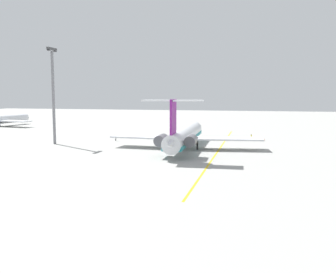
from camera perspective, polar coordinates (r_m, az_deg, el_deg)
ground at (r=90.73m, az=5.88°, el=-1.65°), size 382.45×382.45×0.00m
main_jetliner at (r=87.28m, az=2.41°, el=0.14°), size 39.46×35.07×11.50m
airliner_mid_right at (r=162.13m, az=-23.30°, el=2.30°), size 28.62×28.47×8.57m
ground_crew_near_nose at (r=106.63m, az=12.12°, el=0.01°), size 0.35×0.27×1.64m
ground_crew_near_tail at (r=103.82m, az=-7.69°, el=-0.05°), size 0.28×0.39×1.73m
safety_cone_nose at (r=110.47m, az=-2.92°, el=-0.04°), size 0.40×0.40×0.55m
safety_cone_wingtip at (r=106.50m, az=13.96°, el=-0.46°), size 0.40×0.40×0.55m
taxiway_centreline at (r=87.64m, az=7.48°, el=-1.95°), size 85.87×1.06×0.01m
light_mast at (r=100.13m, az=-16.51°, el=6.35°), size 4.00×0.70×23.63m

